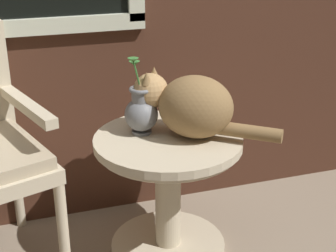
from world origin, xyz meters
name	(u,v)px	position (x,y,z in m)	size (l,w,h in m)	color
wicker_side_table	(168,176)	(0.11, 0.24, 0.37)	(0.62, 0.62, 0.55)	beige
cat	(191,105)	(0.20, 0.23, 0.68)	(0.52, 0.44, 0.27)	olive
pewter_vase_with_ivy	(141,111)	(0.02, 0.32, 0.64)	(0.14, 0.14, 0.33)	slate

